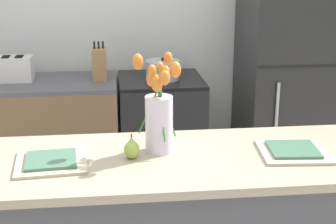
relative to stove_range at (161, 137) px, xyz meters
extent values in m
cube|color=silver|center=(-0.10, 0.40, 0.90)|extent=(5.20, 0.08, 2.70)
cube|color=tan|center=(-0.10, -1.60, 0.48)|extent=(1.80, 0.66, 0.03)
cube|color=brown|center=(-1.16, 0.00, -0.01)|extent=(1.68, 0.60, 0.87)
cube|color=black|center=(0.00, 0.00, -0.01)|extent=(0.60, 0.60, 0.87)
cube|color=black|center=(0.00, 0.00, 0.44)|extent=(0.60, 0.60, 0.02)
cube|color=black|center=(0.00, -0.30, -0.04)|extent=(0.42, 0.01, 0.29)
cube|color=black|center=(0.95, 0.00, 0.38)|extent=(0.68, 0.64, 1.66)
cube|color=black|center=(0.95, -0.32, 0.58)|extent=(0.67, 0.01, 0.01)
cylinder|color=#B2B5B7|center=(0.76, -0.34, 0.12)|extent=(0.02, 0.02, 0.72)
cylinder|color=silver|center=(-0.16, -1.53, 0.62)|extent=(0.12, 0.12, 0.24)
cylinder|color=#3D8438|center=(-0.13, -1.53, 0.70)|extent=(0.10, 0.01, 0.27)
ellipsoid|color=orange|center=(-0.09, -1.53, 0.85)|extent=(0.05, 0.05, 0.07)
cylinder|color=#3D8438|center=(-0.14, -1.50, 0.72)|extent=(0.06, 0.08, 0.31)
ellipsoid|color=orange|center=(-0.11, -1.46, 0.89)|extent=(0.04, 0.04, 0.06)
cylinder|color=#3D8438|center=(-0.16, -1.51, 0.70)|extent=(0.02, 0.06, 0.28)
ellipsoid|color=orange|center=(-0.15, -1.49, 0.85)|extent=(0.03, 0.03, 0.05)
cylinder|color=#3D8438|center=(-0.17, -1.51, 0.67)|extent=(0.04, 0.08, 0.22)
ellipsoid|color=orange|center=(-0.19, -1.47, 0.80)|extent=(0.04, 0.04, 0.06)
cylinder|color=#3D8438|center=(-0.18, -1.52, 0.71)|extent=(0.12, 0.06, 0.29)
ellipsoid|color=orange|center=(-0.24, -1.49, 0.88)|extent=(0.05, 0.05, 0.07)
cylinder|color=#3D8438|center=(-0.17, -1.53, 0.70)|extent=(0.05, 0.03, 0.28)
ellipsoid|color=orange|center=(-0.19, -1.55, 0.85)|extent=(0.04, 0.04, 0.05)
cylinder|color=#3D8438|center=(-0.16, -1.55, 0.67)|extent=(0.02, 0.05, 0.23)
ellipsoid|color=orange|center=(-0.17, -1.57, 0.81)|extent=(0.05, 0.05, 0.07)
cylinder|color=#3D8438|center=(-0.15, -1.56, 0.69)|extent=(0.03, 0.10, 0.25)
ellipsoid|color=orange|center=(-0.14, -1.60, 0.84)|extent=(0.04, 0.04, 0.06)
cylinder|color=#3D8438|center=(-0.15, -1.54, 0.69)|extent=(0.03, 0.03, 0.28)
ellipsoid|color=orange|center=(-0.13, -1.55, 0.85)|extent=(0.04, 0.04, 0.05)
ellipsoid|color=#9EBC47|center=(-0.28, -1.59, 0.53)|extent=(0.07, 0.07, 0.08)
cone|color=#9EBC47|center=(-0.28, -1.59, 0.57)|extent=(0.04, 0.04, 0.03)
cylinder|color=brown|center=(-0.28, -1.59, 0.59)|extent=(0.01, 0.01, 0.01)
cube|color=beige|center=(-0.61, -1.61, 0.50)|extent=(0.30, 0.30, 0.01)
cube|color=#477056|center=(-0.61, -1.61, 0.51)|extent=(0.22, 0.22, 0.01)
cube|color=beige|center=(0.41, -1.61, 0.50)|extent=(0.30, 0.30, 0.01)
cube|color=#477056|center=(0.41, -1.61, 0.51)|extent=(0.22, 0.22, 0.01)
cube|color=silver|center=(-1.03, 0.05, 0.53)|extent=(0.26, 0.18, 0.17)
cube|color=black|center=(-1.08, 0.05, 0.62)|extent=(0.05, 0.11, 0.01)
cube|color=black|center=(-0.99, 0.05, 0.62)|extent=(0.05, 0.11, 0.01)
cylinder|color=#B2B5B7|center=(0.01, -0.03, 0.51)|extent=(0.24, 0.24, 0.12)
cylinder|color=#B2B5B7|center=(0.01, -0.03, 0.58)|extent=(0.25, 0.25, 0.01)
sphere|color=black|center=(0.01, -0.03, 0.60)|extent=(0.02, 0.02, 0.02)
cube|color=#A37547|center=(-0.43, 0.02, 0.56)|extent=(0.10, 0.14, 0.22)
cylinder|color=black|center=(-0.46, 0.02, 0.69)|extent=(0.01, 0.01, 0.05)
cylinder|color=black|center=(-0.43, 0.02, 0.69)|extent=(0.01, 0.01, 0.05)
cylinder|color=black|center=(-0.40, 0.02, 0.69)|extent=(0.01, 0.01, 0.05)
camera|label=1|loc=(-0.35, -3.58, 1.31)|focal=55.00mm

